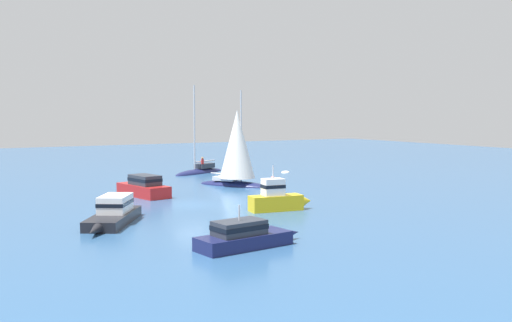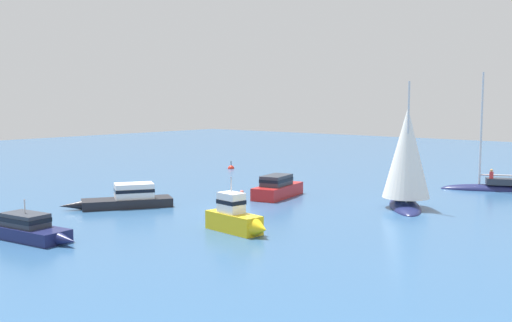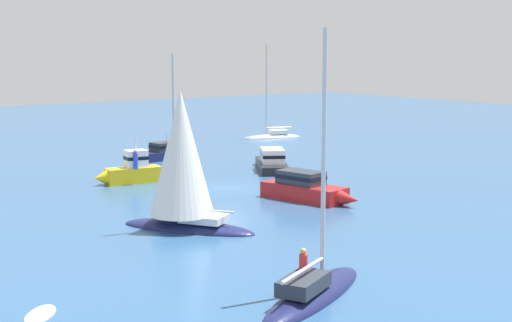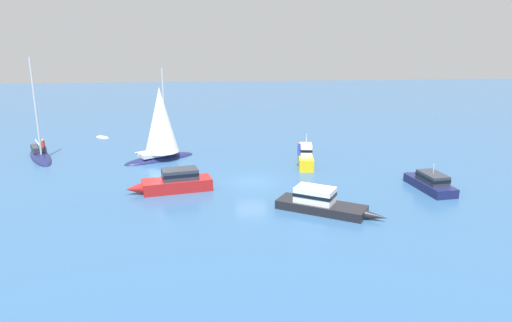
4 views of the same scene
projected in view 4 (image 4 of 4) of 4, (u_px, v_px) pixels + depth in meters
name	position (u px, v px, depth m)	size (l,w,h in m)	color
ground_plane	(251.00, 182.00, 39.64)	(160.00, 160.00, 0.00)	#2D5684
yacht	(160.00, 127.00, 45.80)	(7.25, 5.62, 9.24)	#191E4C
tender	(102.00, 137.00, 55.97)	(2.07, 1.96, 0.33)	silver
powerboat	(305.00, 158.00, 43.96)	(1.78, 4.68, 3.15)	yellow
ketch_1	(40.00, 156.00, 47.15)	(4.90, 7.68, 10.29)	#191E4C
powerboat_1	(175.00, 182.00, 37.29)	(6.77, 3.01, 1.75)	#B21E1E
launch	(430.00, 182.00, 37.72)	(2.44, 6.24, 2.19)	#191E4C
powerboat_2	(321.00, 202.00, 33.08)	(7.21, 5.20, 1.67)	black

